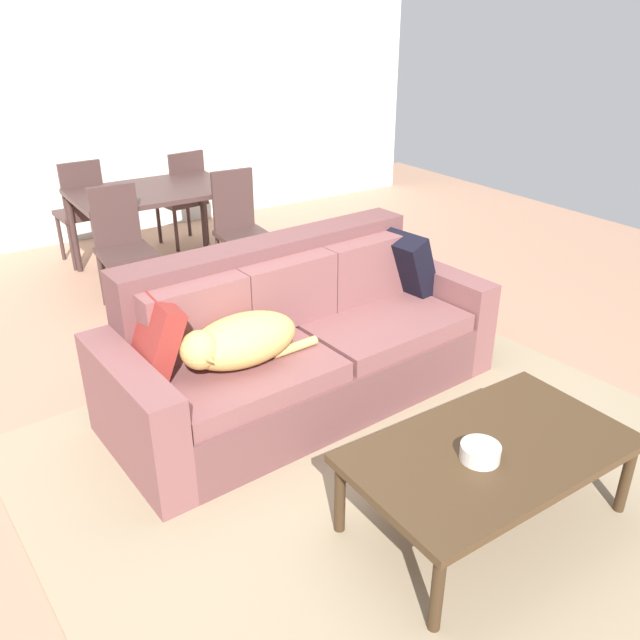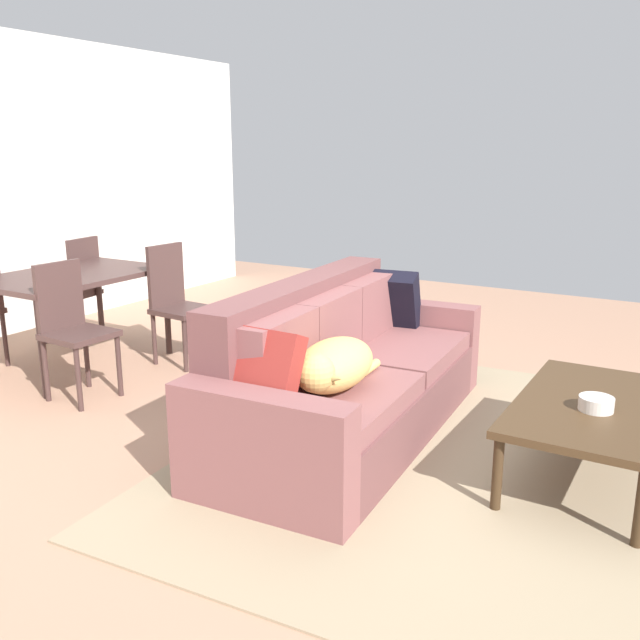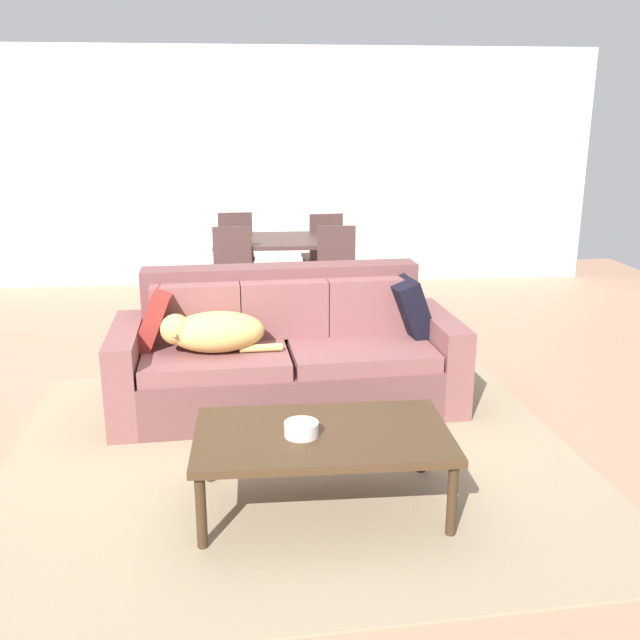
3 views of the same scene
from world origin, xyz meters
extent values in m
plane|color=tan|center=(0.00, 0.00, 0.00)|extent=(10.00, 10.00, 0.00)
cube|color=#9D896B|center=(0.21, -0.63, 0.01)|extent=(3.49, 3.18, 0.01)
cube|color=brown|center=(0.21, 0.15, 0.17)|extent=(2.00, 1.06, 0.35)
cube|color=brown|center=(-0.27, 0.11, 0.40)|extent=(1.00, 0.96, 0.11)
cube|color=brown|center=(0.70, 0.18, 0.40)|extent=(1.00, 0.96, 0.11)
cube|color=brown|center=(0.19, 0.49, 0.69)|extent=(1.95, 0.37, 0.46)
cube|color=brown|center=(-0.40, 0.26, 0.65)|extent=(0.60, 0.20, 0.39)
cube|color=brown|center=(0.20, 0.30, 0.65)|extent=(0.60, 0.20, 0.39)
cube|color=brown|center=(0.80, 0.34, 0.65)|extent=(0.60, 0.20, 0.39)
cube|color=brown|center=(-0.85, 0.08, 0.30)|extent=(0.25, 0.95, 0.61)
cube|color=brown|center=(1.27, 0.21, 0.30)|extent=(0.25, 0.95, 0.61)
ellipsoid|color=#DCB461|center=(-0.24, 0.02, 0.59)|extent=(0.64, 0.39, 0.26)
sphere|color=#DCB461|center=(-0.50, -0.02, 0.62)|extent=(0.20, 0.20, 0.20)
cone|color=#A58748|center=(-0.50, -0.11, 0.61)|extent=(0.10, 0.12, 0.09)
cylinder|color=#DCB461|center=(0.04, -0.03, 0.49)|extent=(0.28, 0.07, 0.05)
cube|color=maroon|center=(-0.66, 0.21, 0.64)|extent=(0.27, 0.41, 0.42)
cube|color=black|center=(1.07, 0.32, 0.64)|extent=(0.35, 0.45, 0.44)
cube|color=#45301C|center=(0.33, -1.19, 0.40)|extent=(1.27, 0.72, 0.04)
cylinder|color=#3B2918|center=(-0.25, -0.87, 0.19)|extent=(0.05, 0.05, 0.38)
cylinder|color=#3B2918|center=(0.91, -0.87, 0.19)|extent=(0.05, 0.05, 0.38)
cylinder|color=silver|center=(0.22, -1.22, 0.45)|extent=(0.17, 0.17, 0.07)
cube|color=#46302D|center=(0.27, 2.66, 0.73)|extent=(1.33, 0.90, 0.04)
cylinder|color=#3C2826|center=(-0.35, 2.26, 0.35)|extent=(0.05, 0.05, 0.71)
cylinder|color=#3C2826|center=(0.89, 2.26, 0.35)|extent=(0.05, 0.05, 0.71)
cylinder|color=#3C2826|center=(0.89, 3.06, 0.35)|extent=(0.05, 0.05, 0.71)
cube|color=#46302D|center=(-0.22, 2.02, 0.46)|extent=(0.41, 0.41, 0.04)
cube|color=#46302D|center=(-0.21, 2.20, 0.71)|extent=(0.36, 0.05, 0.46)
cylinder|color=#3F2B28|center=(-0.39, 1.86, 0.22)|extent=(0.04, 0.04, 0.44)
cylinder|color=#3F2B28|center=(-0.05, 1.85, 0.22)|extent=(0.04, 0.04, 0.44)
cylinder|color=#3F2B28|center=(-0.38, 2.20, 0.22)|extent=(0.04, 0.04, 0.44)
cylinder|color=#3F2B28|center=(-0.04, 2.19, 0.22)|extent=(0.04, 0.04, 0.44)
cube|color=#46302D|center=(0.76, 1.96, 0.44)|extent=(0.42, 0.42, 0.04)
cube|color=#46302D|center=(0.77, 2.14, 0.70)|extent=(0.36, 0.06, 0.49)
cylinder|color=#3F2B28|center=(0.58, 1.80, 0.21)|extent=(0.04, 0.04, 0.42)
cylinder|color=#3F2B28|center=(0.92, 1.78, 0.21)|extent=(0.04, 0.04, 0.42)
cylinder|color=#3F2B28|center=(0.60, 2.14, 0.21)|extent=(0.04, 0.04, 0.42)
cylinder|color=#3F2B28|center=(0.94, 2.12, 0.21)|extent=(0.04, 0.04, 0.42)
cylinder|color=#3F2B28|center=(-0.03, 3.13, 0.22)|extent=(0.04, 0.04, 0.43)
cube|color=#46302D|center=(0.74, 3.26, 0.43)|extent=(0.45, 0.45, 0.04)
cube|color=#46302D|center=(0.77, 3.09, 0.69)|extent=(0.36, 0.08, 0.48)
cylinder|color=#3F2B28|center=(0.89, 3.46, 0.21)|extent=(0.04, 0.04, 0.41)
cylinder|color=#3F2B28|center=(0.55, 3.41, 0.21)|extent=(0.04, 0.04, 0.41)
cylinder|color=#3F2B28|center=(0.93, 3.12, 0.21)|extent=(0.04, 0.04, 0.41)
cylinder|color=#3F2B28|center=(0.60, 3.07, 0.21)|extent=(0.04, 0.04, 0.41)
camera|label=1|loc=(-1.56, -2.69, 2.14)|focal=36.38mm
camera|label=2|loc=(-3.22, -1.65, 1.70)|focal=38.25mm
camera|label=3|loc=(0.03, -4.35, 1.92)|focal=39.31mm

